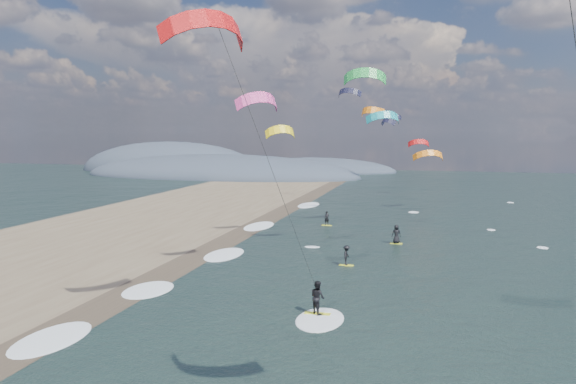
# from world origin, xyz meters

# --- Properties ---
(wet_sand_strip) EXTENTS (3.00, 240.00, 0.00)m
(wet_sand_strip) POSITION_xyz_m (-12.00, 10.00, 0.00)
(wet_sand_strip) COLOR #382D23
(wet_sand_strip) RESTS_ON ground
(coastal_hills) EXTENTS (80.00, 41.00, 15.00)m
(coastal_hills) POSITION_xyz_m (-44.84, 107.86, 0.00)
(coastal_hills) COLOR #3D4756
(coastal_hills) RESTS_ON ground
(kitesurfer_near_b) EXTENTS (7.10, 9.46, 16.13)m
(kitesurfer_near_b) POSITION_xyz_m (-1.96, 8.65, 10.87)
(kitesurfer_near_b) COLOR yellow
(kitesurfer_near_b) RESTS_ON ground
(far_kitesurfers) EXTENTS (9.06, 18.26, 1.76)m
(far_kitesurfers) POSITION_xyz_m (0.76, 31.36, 0.82)
(far_kitesurfers) COLOR yellow
(far_kitesurfers) RESTS_ON ground
(bg_kite_field) EXTENTS (16.67, 76.37, 9.84)m
(bg_kite_field) POSITION_xyz_m (-0.27, 53.38, 11.82)
(bg_kite_field) COLOR orange
(bg_kite_field) RESTS_ON ground
(shoreline_surf) EXTENTS (2.40, 79.40, 0.11)m
(shoreline_surf) POSITION_xyz_m (-10.80, 14.75, 0.00)
(shoreline_surf) COLOR white
(shoreline_surf) RESTS_ON ground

